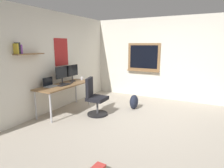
% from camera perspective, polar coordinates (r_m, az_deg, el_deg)
% --- Properties ---
extents(ground_plane, '(5.20, 5.20, 0.00)m').
position_cam_1_polar(ground_plane, '(4.34, 8.15, -12.21)').
color(ground_plane, '#ADA393').
rests_on(ground_plane, ground).
extents(wall_back, '(5.00, 0.30, 2.60)m').
position_cam_1_polar(wall_back, '(5.30, -17.41, 6.36)').
color(wall_back, silver).
rests_on(wall_back, ground).
extents(wall_right, '(0.22, 5.00, 2.60)m').
position_cam_1_polar(wall_right, '(6.35, 15.67, 7.26)').
color(wall_right, silver).
rests_on(wall_right, ground).
extents(desk, '(1.65, 0.60, 0.73)m').
position_cam_1_polar(desk, '(5.13, -14.05, -0.88)').
color(desk, olive).
rests_on(desk, ground).
extents(office_chair, '(0.52, 0.54, 0.95)m').
position_cam_1_polar(office_chair, '(4.80, -5.17, -4.55)').
color(office_chair, black).
rests_on(office_chair, ground).
extents(laptop, '(0.31, 0.21, 0.23)m').
position_cam_1_polar(laptop, '(4.94, -18.22, -0.13)').
color(laptop, '#ADAFB5').
rests_on(laptop, desk).
extents(monitor_primary, '(0.46, 0.17, 0.46)m').
position_cam_1_polar(monitor_primary, '(5.16, -14.75, 3.00)').
color(monitor_primary, '#38383D').
rests_on(monitor_primary, desk).
extents(monitor_secondary, '(0.46, 0.17, 0.46)m').
position_cam_1_polar(monitor_secondary, '(5.47, -11.87, 3.62)').
color(monitor_secondary, '#38383D').
rests_on(monitor_secondary, desk).
extents(keyboard, '(0.37, 0.13, 0.02)m').
position_cam_1_polar(keyboard, '(5.00, -14.07, -0.26)').
color(keyboard, black).
rests_on(keyboard, desk).
extents(computer_mouse, '(0.10, 0.06, 0.03)m').
position_cam_1_polar(computer_mouse, '(5.21, -12.05, 0.38)').
color(computer_mouse, '#262628').
rests_on(computer_mouse, desk).
extents(coffee_mug, '(0.08, 0.08, 0.09)m').
position_cam_1_polar(coffee_mug, '(5.64, -9.08, 1.66)').
color(coffee_mug, silver).
rests_on(coffee_mug, desk).
extents(backpack, '(0.32, 0.22, 0.40)m').
position_cam_1_polar(backpack, '(5.30, 6.61, -5.36)').
color(backpack, '#1E2333').
rests_on(backpack, ground).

